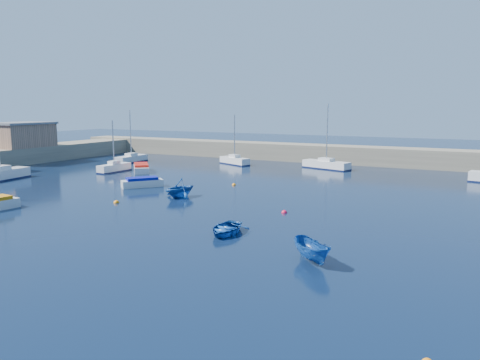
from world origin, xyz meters
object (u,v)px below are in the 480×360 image
at_px(sailboat_2, 1,174).
at_px(sailboat_4, 131,159).
at_px(sailboat_3, 114,167).
at_px(dinghy_right, 312,251).
at_px(motorboat_1, 142,182).
at_px(dinghy_center, 226,228).
at_px(sailboat_5, 235,160).
at_px(sailboat_6, 326,164).
at_px(brick_shed_a, 22,136).
at_px(motorboat_2, 141,168).
at_px(dinghy_left, 180,188).

distance_m(sailboat_2, sailboat_4, 20.71).
distance_m(sailboat_3, dinghy_right, 41.15).
relative_size(sailboat_3, motorboat_1, 1.57).
bearing_deg(sailboat_2, dinghy_center, -21.02).
relative_size(sailboat_3, sailboat_4, 0.85).
relative_size(sailboat_3, sailboat_5, 0.92).
bearing_deg(dinghy_center, dinghy_right, -29.29).
bearing_deg(sailboat_4, sailboat_2, -96.47).
xyz_separation_m(sailboat_6, motorboat_1, (-12.88, -23.17, -0.10)).
distance_m(sailboat_5, dinghy_center, 37.79).
bearing_deg(sailboat_4, sailboat_3, -63.05).
bearing_deg(sailboat_4, brick_shed_a, -151.11).
bearing_deg(sailboat_6, sailboat_4, 119.44).
bearing_deg(sailboat_2, sailboat_4, 77.33).
distance_m(motorboat_2, dinghy_center, 32.31).
bearing_deg(motorboat_1, dinghy_right, 7.20).
relative_size(brick_shed_a, sailboat_2, 0.86).
bearing_deg(motorboat_2, brick_shed_a, 140.25).
bearing_deg(sailboat_6, motorboat_1, 167.75).
distance_m(sailboat_4, motorboat_2, 11.12).
relative_size(dinghy_center, dinghy_left, 1.05).
bearing_deg(sailboat_6, motorboat_2, 141.14).
relative_size(sailboat_3, dinghy_center, 1.86).
relative_size(sailboat_2, sailboat_5, 1.29).
distance_m(sailboat_3, dinghy_left, 20.28).
height_order(sailboat_3, dinghy_left, sailboat_3).
relative_size(sailboat_2, dinghy_center, 2.60).
bearing_deg(dinghy_center, sailboat_6, 89.67).
bearing_deg(dinghy_right, sailboat_5, 77.08).
height_order(sailboat_6, dinghy_center, sailboat_6).
bearing_deg(sailboat_2, sailboat_5, 48.51).
bearing_deg(sailboat_6, sailboat_3, 140.49).
height_order(sailboat_3, sailboat_4, sailboat_4).
bearing_deg(dinghy_left, sailboat_5, 121.96).
distance_m(sailboat_4, sailboat_6, 29.35).
distance_m(sailboat_2, dinghy_center, 35.27).
bearing_deg(brick_shed_a, sailboat_5, 24.16).
distance_m(dinghy_center, dinghy_left, 13.57).
bearing_deg(sailboat_2, sailboat_6, 33.85).
bearing_deg(dinghy_left, sailboat_3, 164.87).
distance_m(motorboat_1, dinghy_left, 7.36).
bearing_deg(dinghy_center, sailboat_4, 131.89).
relative_size(brick_shed_a, motorboat_2, 1.57).
bearing_deg(motorboat_2, sailboat_4, 95.60).
height_order(motorboat_2, dinghy_right, dinghy_right).
distance_m(sailboat_2, motorboat_2, 16.36).
xyz_separation_m(sailboat_6, motorboat_2, (-20.52, -14.01, -0.09)).
height_order(sailboat_3, sailboat_5, sailboat_5).
xyz_separation_m(brick_shed_a, sailboat_6, (42.55, 14.62, -3.51)).
relative_size(sailboat_6, motorboat_2, 1.72).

